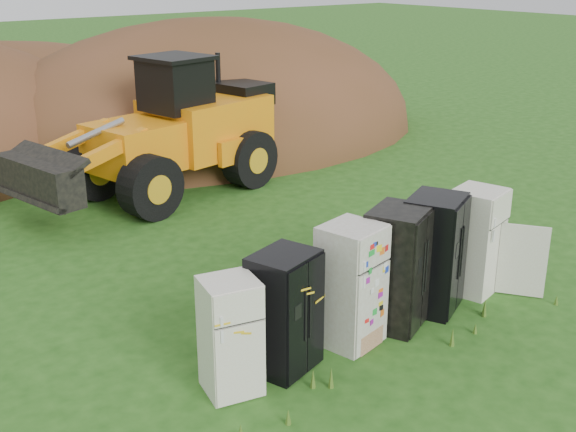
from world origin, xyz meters
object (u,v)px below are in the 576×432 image
at_px(fridge_black_right, 434,254).
at_px(fridge_open_door, 475,241).
at_px(fridge_leftmost, 230,336).
at_px(fridge_black_side, 284,312).
at_px(wheel_loader, 150,131).
at_px(fridge_sticker, 350,285).
at_px(fridge_dark_mid, 397,268).

relative_size(fridge_black_right, fridge_open_door, 1.05).
bearing_deg(fridge_leftmost, fridge_black_side, 13.38).
distance_m(fridge_black_side, wheel_loader, 7.91).
height_order(fridge_leftmost, fridge_black_side, fridge_black_side).
height_order(fridge_black_side, fridge_sticker, fridge_sticker).
bearing_deg(fridge_sticker, fridge_leftmost, 167.27).
distance_m(fridge_leftmost, fridge_open_door, 4.79).
distance_m(fridge_open_door, wheel_loader, 7.85).
distance_m(fridge_black_side, fridge_black_right, 2.90).
xyz_separation_m(fridge_open_door, wheel_loader, (-1.83, 7.60, 0.71)).
height_order(fridge_dark_mid, fridge_black_right, fridge_black_right).
relative_size(fridge_sticker, fridge_black_right, 0.97).
xyz_separation_m(fridge_leftmost, fridge_black_right, (3.76, -0.01, 0.16)).
relative_size(fridge_black_right, wheel_loader, 0.28).
xyz_separation_m(fridge_dark_mid, fridge_black_right, (0.83, 0.02, 0.01)).
bearing_deg(fridge_dark_mid, wheel_loader, 66.00).
height_order(fridge_sticker, wheel_loader, wheel_loader).
xyz_separation_m(fridge_sticker, fridge_open_door, (2.78, 0.02, -0.02)).
distance_m(fridge_sticker, fridge_black_right, 1.75).
distance_m(fridge_sticker, fridge_dark_mid, 0.92).
height_order(fridge_leftmost, fridge_open_door, fridge_open_door).
xyz_separation_m(fridge_black_right, fridge_open_door, (1.03, 0.01, -0.05)).
xyz_separation_m(fridge_leftmost, fridge_dark_mid, (2.93, -0.04, 0.15)).
relative_size(fridge_black_side, fridge_sticker, 0.93).
bearing_deg(fridge_open_door, fridge_black_side, 165.66).
relative_size(fridge_leftmost, wheel_loader, 0.23).
bearing_deg(wheel_loader, fridge_sticker, -108.15).
bearing_deg(fridge_leftmost, fridge_dark_mid, 11.97).
bearing_deg(wheel_loader, fridge_black_side, -116.55).
height_order(fridge_black_right, wheel_loader, wheel_loader).
distance_m(fridge_dark_mid, fridge_black_right, 0.83).
height_order(fridge_leftmost, fridge_black_right, fridge_black_right).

